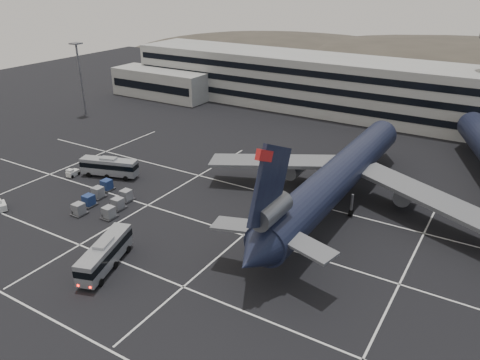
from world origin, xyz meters
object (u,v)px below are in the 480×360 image
bus_far (109,166)px  bus_near (105,253)px  trijet_main (337,177)px  uld_cluster (104,200)px  tug_a (72,173)px

bus_far → bus_near: bearing=-153.1°
trijet_main → uld_cluster: bearing=-149.8°
tug_a → trijet_main: bearing=10.8°
uld_cluster → tug_a: bearing=158.9°
bus_far → uld_cluster: bearing=-157.0°
tug_a → uld_cluster: uld_cluster is taller
bus_far → tug_a: bus_far is taller
bus_far → trijet_main: bearing=-93.9°
tug_a → uld_cluster: (13.53, -5.21, 0.27)m
uld_cluster → bus_far: bearing=130.8°
bus_near → tug_a: bearing=128.5°
bus_near → trijet_main: bearing=40.2°
trijet_main → tug_a: (-45.65, -13.35, -4.61)m
trijet_main → bus_far: bearing=-165.8°
trijet_main → bus_far: 40.97m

